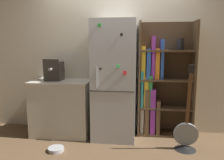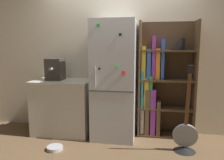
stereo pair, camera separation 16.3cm
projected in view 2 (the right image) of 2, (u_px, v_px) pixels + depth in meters
ground_plane at (113, 139)px, 3.46m from camera, size 16.00×16.00×0.00m
wall_back at (118, 56)px, 3.73m from camera, size 8.00×0.05×2.60m
refrigerator at (114, 80)px, 3.44m from camera, size 0.66×0.67×1.85m
bookshelf at (159, 86)px, 3.53m from camera, size 0.88×0.32×1.84m
kitchen_counter at (63, 106)px, 3.67m from camera, size 0.95×0.63×0.90m
espresso_machine at (55, 69)px, 3.61m from camera, size 0.26×0.32×0.35m
guitar at (185, 139)px, 3.03m from camera, size 0.34×0.30×1.22m
pet_bowl at (55, 148)px, 3.09m from camera, size 0.22×0.22×0.05m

